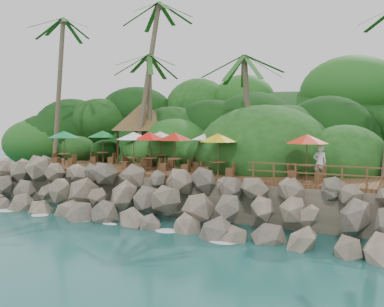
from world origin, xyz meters
The scene contains 12 objects.
ground centered at (0.00, 0.00, 0.00)m, with size 140.00×140.00×0.00m, color #19514F.
land_base centered at (0.00, 16.00, 1.05)m, with size 32.00×25.20×2.10m, color gray.
jungle_hill centered at (0.00, 23.50, 0.00)m, with size 44.80×28.00×15.40m, color #143811.
seawall centered at (0.00, 2.00, 1.15)m, with size 29.00×4.00×2.30m, color gray, non-canonical shape.
terrace centered at (0.00, 6.00, 2.20)m, with size 26.00×5.00×0.20m, color brown.
jungle_foliage centered at (0.00, 15.00, 0.00)m, with size 44.00×16.00×12.00m, color #143811, non-canonical shape.
foam_line centered at (0.00, 0.30, 0.03)m, with size 25.20×0.80×0.06m.
palms centered at (0.54, 8.70, 11.70)m, with size 32.57×6.79×13.06m.
palapa centered at (-6.32, 10.01, 5.79)m, with size 4.93×4.93×4.60m.
dining_clusters centered at (-1.33, 6.03, 4.30)m, with size 19.39×5.14×2.40m.
railing centered at (8.14, 3.65, 2.91)m, with size 7.20×0.10×1.00m.
waiter centered at (7.88, 5.25, 3.23)m, with size 0.68×0.44×1.85m, color silver.
Camera 1 is at (12.48, -17.55, 5.34)m, focal length 40.57 mm.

